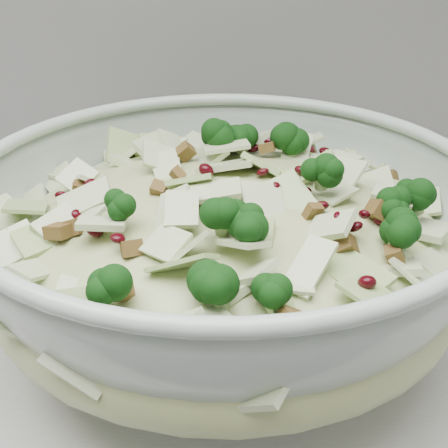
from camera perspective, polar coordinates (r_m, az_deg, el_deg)
mixing_bowl at (r=0.51m, az=0.10°, el=-2.74°), size 0.48×0.48×0.16m
salad at (r=0.50m, az=0.10°, el=-0.12°), size 0.45×0.45×0.16m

